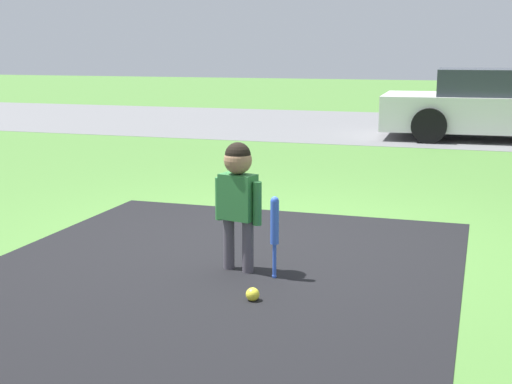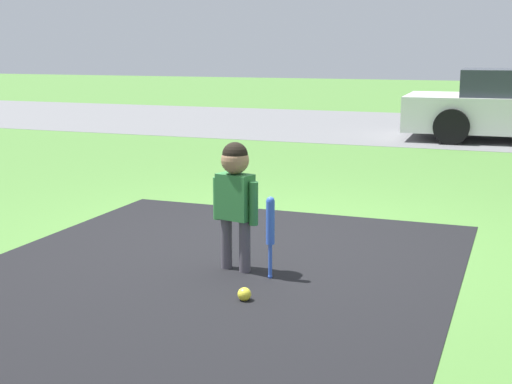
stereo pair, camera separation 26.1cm
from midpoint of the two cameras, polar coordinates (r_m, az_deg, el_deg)
The scene contains 7 objects.
ground_plane at distance 5.74m, azimuth -0.31°, elevation -3.81°, with size 60.00×60.00×0.00m, color #477533.
driveway_strip at distance 3.64m, azimuth -14.63°, elevation -13.40°, with size 3.28×7.00×0.01m.
street_strip at distance 14.26m, azimuth 10.76°, elevation 5.17°, with size 40.00×6.00×0.01m.
child at distance 4.82m, azimuth -3.00°, elevation 0.29°, with size 0.36×0.19×0.89m.
baseball_bat at distance 4.69m, azimuth -0.09°, elevation -2.72°, with size 0.06×0.06×0.56m.
sports_ball at distance 4.37m, azimuth -2.00°, elevation -8.20°, with size 0.08×0.08×0.08m.
parked_car at distance 12.66m, azimuth 19.10°, elevation 6.50°, with size 4.31×2.05×1.17m.
Camera 1 is at (1.59, -5.31, 1.51)m, focal length 50.00 mm.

